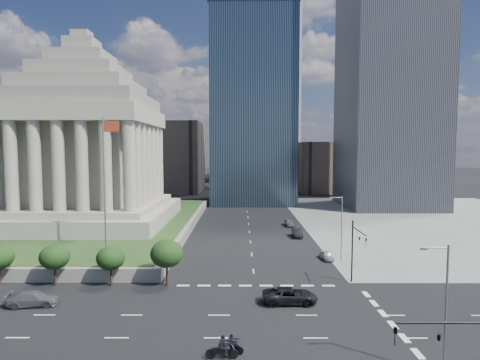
{
  "coord_description": "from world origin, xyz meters",
  "views": [
    {
      "loc": [
        -1.75,
        -34.99,
        16.96
      ],
      "look_at": [
        -1.88,
        14.87,
        13.21
      ],
      "focal_mm": 30.0,
      "sensor_mm": 36.0,
      "label": 1
    }
  ],
  "objects_px": {
    "street_lamp_north": "(340,225)",
    "parked_sedan_mid": "(297,233)",
    "motorcycle_trail": "(222,347)",
    "pickup_truck": "(290,296)",
    "war_memorial": "(85,128)",
    "suv_grey": "(33,299)",
    "flagpole": "(105,176)",
    "traffic_signal_se": "(460,356)",
    "street_lamp_south": "(444,302)",
    "parked_sedan_near": "(327,256)",
    "parked_sedan_far": "(289,223)",
    "motorcycle_lead": "(231,344)",
    "traffic_signal_ne": "(356,245)"
  },
  "relations": [
    {
      "from": "pickup_truck",
      "to": "motorcycle_trail",
      "type": "distance_m",
      "value": 13.81
    },
    {
      "from": "street_lamp_south",
      "to": "motorcycle_trail",
      "type": "xyz_separation_m",
      "value": [
        -16.63,
        2.39,
        -4.66
      ]
    },
    {
      "from": "parked_sedan_near",
      "to": "parked_sedan_far",
      "type": "bearing_deg",
      "value": 89.92
    },
    {
      "from": "suv_grey",
      "to": "street_lamp_south",
      "type": "bearing_deg",
      "value": -118.21
    },
    {
      "from": "parked_sedan_far",
      "to": "street_lamp_south",
      "type": "bearing_deg",
      "value": -90.57
    },
    {
      "from": "traffic_signal_ne",
      "to": "motorcycle_trail",
      "type": "xyz_separation_m",
      "value": [
        -15.8,
        -17.31,
        -4.25
      ]
    },
    {
      "from": "street_lamp_north",
      "to": "motorcycle_lead",
      "type": "height_order",
      "value": "street_lamp_north"
    },
    {
      "from": "traffic_signal_se",
      "to": "street_lamp_north",
      "type": "distance_m",
      "value": 38.09
    },
    {
      "from": "flagpole",
      "to": "traffic_signal_ne",
      "type": "bearing_deg",
      "value": -16.71
    },
    {
      "from": "street_lamp_north",
      "to": "motorcycle_trail",
      "type": "bearing_deg",
      "value": -120.16
    },
    {
      "from": "street_lamp_north",
      "to": "parked_sedan_mid",
      "type": "bearing_deg",
      "value": 103.54
    },
    {
      "from": "war_memorial",
      "to": "parked_sedan_mid",
      "type": "bearing_deg",
      "value": -7.77
    },
    {
      "from": "suv_grey",
      "to": "parked_sedan_far",
      "type": "xyz_separation_m",
      "value": [
        33.41,
        45.84,
        -0.01
      ]
    },
    {
      "from": "flagpole",
      "to": "parked_sedan_far",
      "type": "distance_m",
      "value": 44.31
    },
    {
      "from": "traffic_signal_se",
      "to": "parked_sedan_mid",
      "type": "height_order",
      "value": "traffic_signal_se"
    },
    {
      "from": "flagpole",
      "to": "parked_sedan_far",
      "type": "bearing_deg",
      "value": 43.57
    },
    {
      "from": "street_lamp_north",
      "to": "suv_grey",
      "type": "xyz_separation_m",
      "value": [
        -37.74,
        -17.51,
        -4.88
      ]
    },
    {
      "from": "pickup_truck",
      "to": "parked_sedan_mid",
      "type": "relative_size",
      "value": 1.29
    },
    {
      "from": "street_lamp_north",
      "to": "pickup_truck",
      "type": "bearing_deg",
      "value": -120.04
    },
    {
      "from": "traffic_signal_se",
      "to": "motorcycle_lead",
      "type": "height_order",
      "value": "traffic_signal_se"
    },
    {
      "from": "suv_grey",
      "to": "parked_sedan_near",
      "type": "distance_m",
      "value": 40.39
    },
    {
      "from": "parked_sedan_mid",
      "to": "parked_sedan_far",
      "type": "distance_m",
      "value": 11.23
    },
    {
      "from": "parked_sedan_mid",
      "to": "flagpole",
      "type": "bearing_deg",
      "value": -149.83
    },
    {
      "from": "traffic_signal_se",
      "to": "suv_grey",
      "type": "distance_m",
      "value": 40.89
    },
    {
      "from": "flagpole",
      "to": "street_lamp_north",
      "type": "distance_m",
      "value": 35.95
    },
    {
      "from": "motorcycle_lead",
      "to": "motorcycle_trail",
      "type": "xyz_separation_m",
      "value": [
        -0.69,
        -0.89,
        0.16
      ]
    },
    {
      "from": "traffic_signal_se",
      "to": "parked_sedan_near",
      "type": "xyz_separation_m",
      "value": [
        0.8,
        38.97,
        -4.61
      ]
    },
    {
      "from": "flagpole",
      "to": "traffic_signal_se",
      "type": "relative_size",
      "value": 2.5
    },
    {
      "from": "traffic_signal_se",
      "to": "pickup_truck",
      "type": "relative_size",
      "value": 1.31
    },
    {
      "from": "parked_sedan_near",
      "to": "parked_sedan_mid",
      "type": "distance_m",
      "value": 16.3
    },
    {
      "from": "traffic_signal_se",
      "to": "war_memorial",
      "type": "bearing_deg",
      "value": 126.23
    },
    {
      "from": "traffic_signal_ne",
      "to": "suv_grey",
      "type": "height_order",
      "value": "traffic_signal_ne"
    },
    {
      "from": "flagpole",
      "to": "suv_grey",
      "type": "height_order",
      "value": "flagpole"
    },
    {
      "from": "traffic_signal_ne",
      "to": "street_lamp_north",
      "type": "xyz_separation_m",
      "value": [
        0.83,
        11.3,
        0.41
      ]
    },
    {
      "from": "flagpole",
      "to": "traffic_signal_ne",
      "type": "distance_m",
      "value": 36.69
    },
    {
      "from": "street_lamp_south",
      "to": "pickup_truck",
      "type": "height_order",
      "value": "street_lamp_south"
    },
    {
      "from": "war_memorial",
      "to": "suv_grey",
      "type": "distance_m",
      "value": 46.46
    },
    {
      "from": "street_lamp_north",
      "to": "war_memorial",
      "type": "bearing_deg",
      "value": 154.08
    },
    {
      "from": "traffic_signal_ne",
      "to": "parked_sedan_mid",
      "type": "distance_m",
      "value": 28.95
    },
    {
      "from": "suv_grey",
      "to": "motorcycle_trail",
      "type": "distance_m",
      "value": 23.85
    },
    {
      "from": "parked_sedan_mid",
      "to": "traffic_signal_se",
      "type": "bearing_deg",
      "value": -88.54
    },
    {
      "from": "motorcycle_lead",
      "to": "parked_sedan_near",
      "type": "bearing_deg",
      "value": 78.72
    },
    {
      "from": "war_memorial",
      "to": "street_lamp_south",
      "type": "distance_m",
      "value": 73.51
    },
    {
      "from": "street_lamp_south",
      "to": "suv_grey",
      "type": "xyz_separation_m",
      "value": [
        -37.74,
        13.49,
        -4.88
      ]
    },
    {
      "from": "traffic_signal_se",
      "to": "suv_grey",
      "type": "bearing_deg",
      "value": 149.73
    },
    {
      "from": "motorcycle_trail",
      "to": "pickup_truck",
      "type": "bearing_deg",
      "value": 59.85
    },
    {
      "from": "traffic_signal_se",
      "to": "parked_sedan_far",
      "type": "bearing_deg",
      "value": 91.46
    },
    {
      "from": "flagpole",
      "to": "parked_sedan_near",
      "type": "distance_m",
      "value": 35.64
    },
    {
      "from": "traffic_signal_se",
      "to": "traffic_signal_ne",
      "type": "xyz_separation_m",
      "value": [
        1.8,
        26.7,
        0.0
      ]
    },
    {
      "from": "traffic_signal_ne",
      "to": "parked_sedan_near",
      "type": "bearing_deg",
      "value": 94.66
    }
  ]
}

